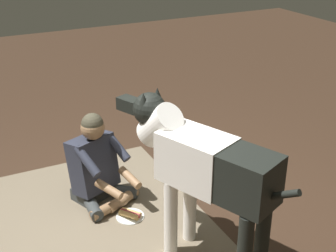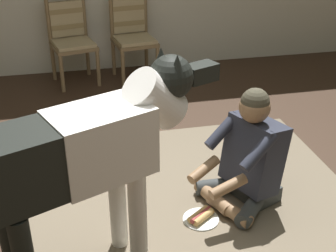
% 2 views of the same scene
% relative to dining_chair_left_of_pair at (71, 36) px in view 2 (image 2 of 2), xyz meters
% --- Properties ---
extents(ground_plane, '(15.05, 15.05, 0.00)m').
position_rel_dining_chair_left_of_pair_xyz_m(ground_plane, '(0.45, -2.75, -0.54)').
color(ground_plane, '#39271B').
extents(area_rug, '(2.42, 1.95, 0.01)m').
position_rel_dining_chair_left_of_pair_xyz_m(area_rug, '(0.73, -2.48, -0.54)').
color(area_rug, '#746651').
rests_on(area_rug, ground).
extents(dining_chair_left_of_pair, '(0.55, 0.55, 0.98)m').
position_rel_dining_chair_left_of_pair_xyz_m(dining_chair_left_of_pair, '(0.00, 0.00, 0.00)').
color(dining_chair_left_of_pair, olive).
rests_on(dining_chair_left_of_pair, ground).
extents(dining_chair_right_of_pair, '(0.52, 0.52, 0.98)m').
position_rel_dining_chair_left_of_pair_xyz_m(dining_chair_right_of_pair, '(0.71, 0.00, 0.00)').
color(dining_chair_right_of_pair, olive).
rests_on(dining_chair_right_of_pair, ground).
extents(person_sitting_on_floor, '(0.71, 0.62, 0.87)m').
position_rel_dining_chair_left_of_pair_xyz_m(person_sitting_on_floor, '(1.11, -2.68, -0.18)').
color(person_sitting_on_floor, '#393D3E').
rests_on(person_sitting_on_floor, ground).
extents(large_dog, '(1.46, 0.73, 1.25)m').
position_rel_dining_chair_left_of_pair_xyz_m(large_dog, '(0.03, -3.13, 0.26)').
color(large_dog, white).
rests_on(large_dog, ground).
extents(hot_dog_on_plate, '(0.25, 0.25, 0.06)m').
position_rel_dining_chair_left_of_pair_xyz_m(hot_dog_on_plate, '(0.74, -2.83, -0.52)').
color(hot_dog_on_plate, white).
rests_on(hot_dog_on_plate, ground).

